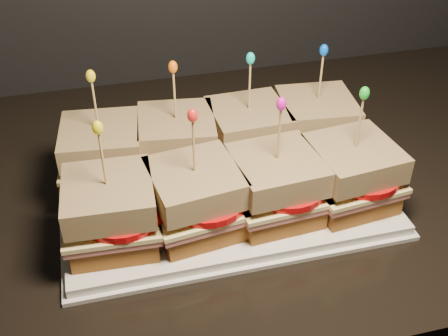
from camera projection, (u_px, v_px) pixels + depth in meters
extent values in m
cube|color=black|center=(207.00, 184.00, 0.83)|extent=(2.62, 0.66, 0.03)
cube|color=white|center=(224.00, 195.00, 0.77)|extent=(0.43, 0.27, 0.02)
cube|color=white|center=(224.00, 198.00, 0.77)|extent=(0.44, 0.28, 0.01)
cube|color=brown|center=(106.00, 172.00, 0.77)|extent=(0.11, 0.11, 0.03)
cube|color=#C36D64|center=(104.00, 162.00, 0.76)|extent=(0.12, 0.12, 0.01)
cube|color=#FEEF9B|center=(103.00, 157.00, 0.76)|extent=(0.12, 0.12, 0.01)
cylinder|color=red|center=(112.00, 154.00, 0.75)|extent=(0.10, 0.10, 0.01)
cube|color=#502E0F|center=(100.00, 139.00, 0.74)|extent=(0.11, 0.11, 0.03)
cylinder|color=tan|center=(96.00, 108.00, 0.71)|extent=(0.00, 0.00, 0.09)
ellipsoid|color=yellow|center=(91.00, 76.00, 0.69)|extent=(0.01, 0.01, 0.02)
cube|color=brown|center=(178.00, 162.00, 0.79)|extent=(0.11, 0.11, 0.03)
cube|color=#C36D64|center=(178.00, 151.00, 0.78)|extent=(0.12, 0.12, 0.01)
cube|color=#FEEF9B|center=(178.00, 147.00, 0.78)|extent=(0.13, 0.12, 0.01)
cylinder|color=red|center=(187.00, 144.00, 0.77)|extent=(0.10, 0.10, 0.01)
cube|color=#502E0F|center=(177.00, 129.00, 0.76)|extent=(0.12, 0.12, 0.03)
cylinder|color=tan|center=(175.00, 98.00, 0.73)|extent=(0.00, 0.00, 0.09)
ellipsoid|color=orange|center=(173.00, 67.00, 0.71)|extent=(0.01, 0.01, 0.02)
cube|color=brown|center=(248.00, 152.00, 0.81)|extent=(0.10, 0.10, 0.03)
cube|color=#C36D64|center=(248.00, 141.00, 0.80)|extent=(0.11, 0.11, 0.01)
cube|color=#FEEF9B|center=(248.00, 137.00, 0.80)|extent=(0.12, 0.11, 0.01)
cylinder|color=red|center=(258.00, 134.00, 0.79)|extent=(0.10, 0.10, 0.01)
cube|color=#502E0F|center=(249.00, 119.00, 0.78)|extent=(0.11, 0.11, 0.03)
cylinder|color=tan|center=(250.00, 89.00, 0.75)|extent=(0.00, 0.00, 0.09)
ellipsoid|color=#0AC8BE|center=(250.00, 58.00, 0.73)|extent=(0.01, 0.01, 0.02)
cube|color=brown|center=(313.00, 142.00, 0.83)|extent=(0.11, 0.11, 0.03)
cube|color=#C36D64|center=(315.00, 132.00, 0.82)|extent=(0.12, 0.12, 0.01)
cube|color=#FEEF9B|center=(315.00, 128.00, 0.82)|extent=(0.12, 0.12, 0.01)
cylinder|color=red|center=(325.00, 124.00, 0.81)|extent=(0.10, 0.10, 0.01)
cube|color=#502E0F|center=(317.00, 110.00, 0.80)|extent=(0.11, 0.11, 0.03)
cylinder|color=tan|center=(320.00, 80.00, 0.77)|extent=(0.00, 0.00, 0.09)
ellipsoid|color=blue|center=(324.00, 50.00, 0.75)|extent=(0.01, 0.01, 0.02)
cube|color=brown|center=(114.00, 231.00, 0.68)|extent=(0.11, 0.11, 0.03)
cube|color=#C36D64|center=(112.00, 220.00, 0.67)|extent=(0.12, 0.11, 0.01)
cube|color=#FEEF9B|center=(111.00, 215.00, 0.66)|extent=(0.12, 0.11, 0.01)
cylinder|color=red|center=(121.00, 212.00, 0.66)|extent=(0.10, 0.10, 0.01)
cube|color=#502E0F|center=(108.00, 196.00, 0.65)|extent=(0.11, 0.11, 0.03)
cylinder|color=tan|center=(103.00, 162.00, 0.62)|extent=(0.00, 0.00, 0.09)
ellipsoid|color=yellow|center=(98.00, 128.00, 0.59)|extent=(0.01, 0.01, 0.02)
cube|color=brown|center=(196.00, 217.00, 0.70)|extent=(0.11, 0.11, 0.03)
cube|color=#C36D64|center=(196.00, 206.00, 0.69)|extent=(0.12, 0.12, 0.01)
cube|color=#FEEF9B|center=(196.00, 202.00, 0.68)|extent=(0.13, 0.12, 0.01)
cylinder|color=red|center=(206.00, 198.00, 0.68)|extent=(0.10, 0.10, 0.01)
cube|color=#502E0F|center=(195.00, 183.00, 0.67)|extent=(0.12, 0.12, 0.03)
cylinder|color=tan|center=(194.00, 150.00, 0.64)|extent=(0.00, 0.00, 0.09)
ellipsoid|color=red|center=(192.00, 115.00, 0.61)|extent=(0.01, 0.01, 0.02)
cube|color=brown|center=(274.00, 204.00, 0.72)|extent=(0.11, 0.11, 0.03)
cube|color=#C36D64|center=(275.00, 193.00, 0.71)|extent=(0.12, 0.11, 0.01)
cube|color=#FEEF9B|center=(275.00, 189.00, 0.70)|extent=(0.12, 0.12, 0.01)
cylinder|color=red|center=(286.00, 186.00, 0.70)|extent=(0.10, 0.10, 0.01)
cube|color=#502E0F|center=(277.00, 170.00, 0.69)|extent=(0.11, 0.11, 0.03)
cylinder|color=tan|center=(279.00, 137.00, 0.66)|extent=(0.00, 0.00, 0.09)
ellipsoid|color=#D613A9|center=(281.00, 104.00, 0.63)|extent=(0.01, 0.01, 0.02)
cube|color=brown|center=(348.00, 192.00, 0.74)|extent=(0.11, 0.11, 0.03)
cube|color=#C36D64|center=(350.00, 181.00, 0.73)|extent=(0.12, 0.12, 0.01)
cube|color=#FEEF9B|center=(351.00, 177.00, 0.72)|extent=(0.12, 0.12, 0.01)
cylinder|color=red|center=(362.00, 173.00, 0.72)|extent=(0.10, 0.10, 0.01)
cube|color=#502E0F|center=(354.00, 158.00, 0.71)|extent=(0.11, 0.11, 0.03)
cylinder|color=tan|center=(359.00, 126.00, 0.68)|extent=(0.00, 0.00, 0.09)
ellipsoid|color=green|center=(365.00, 93.00, 0.65)|extent=(0.01, 0.01, 0.02)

